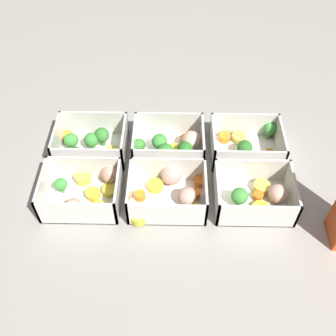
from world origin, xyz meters
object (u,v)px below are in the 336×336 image
at_px(container_near_right, 89,144).
at_px(container_far_center, 170,192).
at_px(container_far_right, 86,190).
at_px(container_near_center, 169,146).
at_px(container_near_left, 247,144).
at_px(container_far_left, 256,195).

xyz_separation_m(container_near_right, container_far_center, (-0.19, 0.13, -0.00)).
distance_m(container_near_right, container_far_right, 0.13).
bearing_deg(container_near_center, container_near_left, -176.79).
xyz_separation_m(container_far_center, container_far_right, (0.18, -0.00, -0.00)).
bearing_deg(container_far_left, container_near_left, -88.72).
height_order(container_far_left, container_far_center, same).
bearing_deg(container_far_right, container_near_right, -84.97).
height_order(container_near_left, container_near_center, same).
bearing_deg(container_near_center, container_near_right, -0.79).
distance_m(container_near_right, container_far_center, 0.23).
height_order(container_near_left, container_far_center, same).
xyz_separation_m(container_near_center, container_far_right, (0.17, 0.13, -0.00)).
height_order(container_near_center, container_far_center, same).
bearing_deg(container_near_left, container_far_right, 21.49).
relative_size(container_far_left, container_far_right, 0.99).
bearing_deg(container_near_right, container_near_center, 179.21).
height_order(container_near_left, container_near_right, same).
xyz_separation_m(container_near_right, container_far_left, (-0.37, 0.14, -0.00)).
relative_size(container_near_left, container_far_center, 0.95).
bearing_deg(container_far_center, container_far_right, -0.04).
xyz_separation_m(container_near_center, container_far_center, (-0.00, 0.13, -0.00)).
height_order(container_near_right, container_far_right, same).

